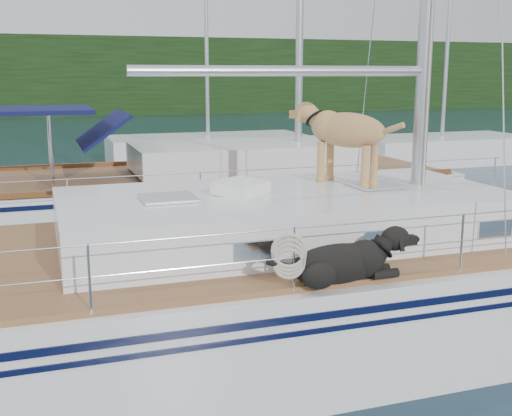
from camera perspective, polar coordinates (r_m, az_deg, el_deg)
name	(u,v)px	position (r m, az deg, el deg)	size (l,w,h in m)	color
ground	(222,345)	(7.86, -3.05, -12.03)	(120.00, 120.00, 0.00)	black
tree_line	(61,76)	(51.96, -16.97, 11.14)	(90.00, 3.00, 6.00)	black
shore_bank	(62,107)	(53.22, -16.87, 8.57)	(92.00, 1.00, 1.20)	#595147
main_sailboat	(230,290)	(7.63, -2.33, -7.26)	(12.00, 3.80, 14.01)	silver
neighbor_sailboat	(198,197)	(13.65, -5.22, 1.02)	(11.00, 3.50, 13.30)	silver
bg_boat_center	(208,149)	(23.83, -4.27, 5.24)	(7.20, 3.00, 11.65)	silver
bg_boat_east	(441,150)	(24.46, 16.14, 4.99)	(6.40, 3.00, 11.65)	silver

